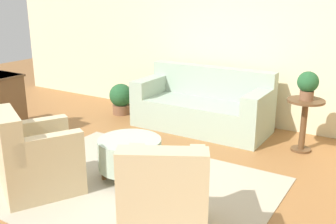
# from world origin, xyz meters

# --- Properties ---
(ground_plane) EXTENTS (16.00, 16.00, 0.00)m
(ground_plane) POSITION_xyz_m (0.00, 0.00, 0.00)
(ground_plane) COLOR #996638
(wall_back) EXTENTS (9.56, 0.12, 2.80)m
(wall_back) POSITION_xyz_m (0.00, 2.84, 1.40)
(wall_back) COLOR beige
(wall_back) RESTS_ON ground_plane
(rug) EXTENTS (3.01, 2.32, 0.01)m
(rug) POSITION_xyz_m (0.00, 0.00, 0.01)
(rug) COLOR #B2A893
(rug) RESTS_ON ground_plane
(couch) EXTENTS (2.08, 0.90, 0.94)m
(couch) POSITION_xyz_m (-0.22, 2.19, 0.34)
(couch) COLOR #9EB29E
(couch) RESTS_ON ground_plane
(armchair_left) EXTENTS (0.99, 1.02, 0.91)m
(armchair_left) POSITION_xyz_m (-0.81, -0.58, 0.36)
(armchair_left) COLOR #C6B289
(armchair_left) RESTS_ON rug
(armchair_right) EXTENTS (0.99, 1.02, 0.91)m
(armchair_right) POSITION_xyz_m (0.81, -0.58, 0.36)
(armchair_right) COLOR #C6B289
(armchair_right) RESTS_ON rug
(ottoman_table) EXTENTS (0.72, 0.72, 0.46)m
(ottoman_table) POSITION_xyz_m (-0.15, 0.20, 0.30)
(ottoman_table) COLOR #9EB29E
(ottoman_table) RESTS_ON rug
(side_table) EXTENTS (0.48, 0.48, 0.71)m
(side_table) POSITION_xyz_m (1.34, 2.06, 0.48)
(side_table) COLOR brown
(side_table) RESTS_ON ground_plane
(potted_plant_on_side_table) EXTENTS (0.27, 0.27, 0.37)m
(potted_plant_on_side_table) POSITION_xyz_m (1.34, 2.06, 0.92)
(potted_plant_on_side_table) COLOR brown
(potted_plant_on_side_table) RESTS_ON side_table
(potted_plant_floor) EXTENTS (0.40, 0.40, 0.54)m
(potted_plant_floor) POSITION_xyz_m (-1.78, 2.12, 0.29)
(potted_plant_floor) COLOR brown
(potted_plant_floor) RESTS_ON ground_plane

